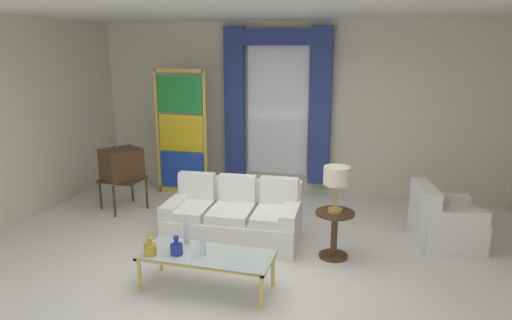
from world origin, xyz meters
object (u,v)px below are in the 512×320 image
(armchair_white, at_px, (442,223))
(bottle_crystal_tall, at_px, (187,231))
(peacock_figurine, at_px, (195,191))
(bottle_blue_decanter, at_px, (150,248))
(coffee_table, at_px, (206,257))
(couch_white_long, at_px, (235,218))
(table_lamp_brass, at_px, (337,178))
(round_side_table, at_px, (334,230))
(bottle_amber_squat, at_px, (176,248))
(vintage_tv, at_px, (122,165))
(bottle_ruby_flask, at_px, (203,244))
(stained_glass_divider, at_px, (181,135))

(armchair_white, bearing_deg, bottle_crystal_tall, -148.20)
(peacock_figurine, bearing_deg, bottle_blue_decanter, -76.20)
(coffee_table, bearing_deg, couch_white_long, 95.44)
(bottle_blue_decanter, relative_size, table_lamp_brass, 0.39)
(round_side_table, bearing_deg, bottle_blue_decanter, -143.11)
(bottle_amber_squat, height_order, vintage_tv, vintage_tv)
(round_side_table, height_order, table_lamp_brass, table_lamp_brass)
(armchair_white, bearing_deg, table_lamp_brass, -148.78)
(coffee_table, relative_size, bottle_blue_decanter, 6.47)
(bottle_blue_decanter, bearing_deg, peacock_figurine, 103.80)
(bottle_ruby_flask, bearing_deg, bottle_amber_squat, -166.75)
(bottle_ruby_flask, distance_m, peacock_figurine, 2.91)
(couch_white_long, xyz_separation_m, bottle_amber_squat, (-0.17, -1.44, 0.18))
(bottle_ruby_flask, distance_m, armchair_white, 3.28)
(coffee_table, relative_size, bottle_amber_squat, 6.57)
(coffee_table, distance_m, round_side_table, 1.69)
(bottle_ruby_flask, bearing_deg, bottle_crystal_tall, 142.10)
(coffee_table, relative_size, stained_glass_divider, 0.65)
(bottle_crystal_tall, relative_size, bottle_ruby_flask, 1.20)
(armchair_white, bearing_deg, stained_glass_divider, 165.85)
(couch_white_long, bearing_deg, bottle_crystal_tall, -98.72)
(stained_glass_divider, distance_m, table_lamp_brass, 3.43)
(bottle_ruby_flask, distance_m, stained_glass_divider, 3.51)
(coffee_table, height_order, vintage_tv, vintage_tv)
(round_side_table, bearing_deg, armchair_white, 31.22)
(coffee_table, distance_m, armchair_white, 3.24)
(vintage_tv, relative_size, round_side_table, 2.26)
(bottle_crystal_tall, relative_size, bottle_amber_squat, 1.61)
(stained_glass_divider, bearing_deg, bottle_ruby_flask, -62.04)
(bottle_blue_decanter, bearing_deg, vintage_tv, 127.13)
(peacock_figurine, bearing_deg, table_lamp_brass, -30.13)
(stained_glass_divider, height_order, round_side_table, stained_glass_divider)
(couch_white_long, relative_size, bottle_crystal_tall, 5.17)
(coffee_table, distance_m, stained_glass_divider, 3.52)
(vintage_tv, xyz_separation_m, stained_glass_divider, (0.59, 1.01, 0.33))
(vintage_tv, bearing_deg, bottle_crystal_tall, -43.60)
(bottle_amber_squat, bearing_deg, bottle_blue_decanter, -161.33)
(bottle_blue_decanter, distance_m, bottle_amber_squat, 0.28)
(couch_white_long, height_order, vintage_tv, vintage_tv)
(vintage_tv, relative_size, table_lamp_brass, 2.36)
(bottle_crystal_tall, xyz_separation_m, armchair_white, (2.87, 1.78, -0.27))
(bottle_ruby_flask, height_order, stained_glass_divider, stained_glass_divider)
(couch_white_long, bearing_deg, bottle_ruby_flask, -85.62)
(round_side_table, bearing_deg, table_lamp_brass, 90.00)
(couch_white_long, bearing_deg, vintage_tv, 162.10)
(bottle_blue_decanter, distance_m, vintage_tv, 2.78)
(coffee_table, height_order, armchair_white, armchair_white)
(coffee_table, relative_size, peacock_figurine, 2.38)
(bottle_crystal_tall, relative_size, armchair_white, 0.36)
(couch_white_long, relative_size, peacock_figurine, 3.01)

